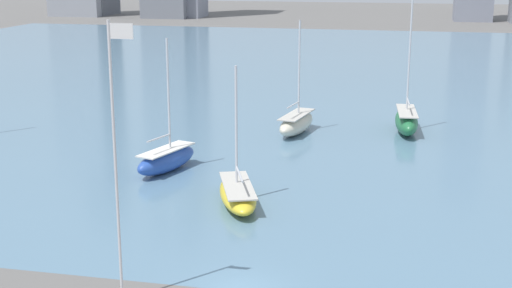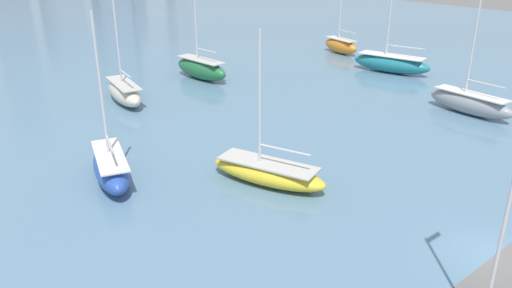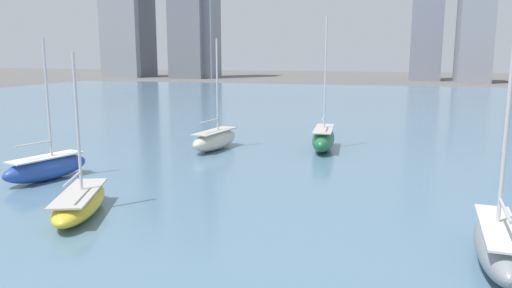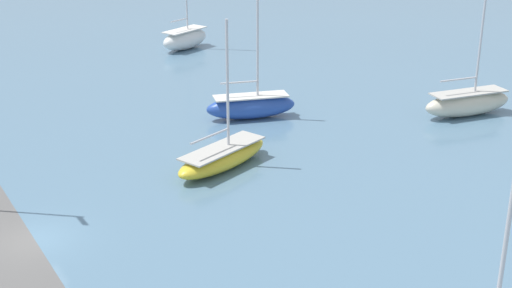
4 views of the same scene
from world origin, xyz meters
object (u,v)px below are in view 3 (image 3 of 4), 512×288
(sailboat_green, at_px, (323,138))
(sailboat_blue, at_px, (46,167))
(sailboat_gray, at_px, (498,243))
(sailboat_yellow, at_px, (80,202))
(sailboat_cream, at_px, (215,139))

(sailboat_green, bearing_deg, sailboat_blue, -141.01)
(sailboat_green, relative_size, sailboat_gray, 1.00)
(sailboat_yellow, height_order, sailboat_gray, sailboat_gray)
(sailboat_green, bearing_deg, sailboat_gray, -69.71)
(sailboat_yellow, relative_size, sailboat_cream, 0.88)
(sailboat_yellow, bearing_deg, sailboat_cream, 67.84)
(sailboat_blue, bearing_deg, sailboat_green, 60.63)
(sailboat_blue, bearing_deg, sailboat_cream, 78.62)
(sailboat_green, bearing_deg, sailboat_yellow, -119.14)
(sailboat_yellow, xyz_separation_m, sailboat_gray, (22.54, -1.11, 0.26))
(sailboat_yellow, xyz_separation_m, sailboat_blue, (-7.42, 6.51, 0.21))
(sailboat_yellow, distance_m, sailboat_gray, 22.57)
(sailboat_green, height_order, sailboat_gray, sailboat_green)
(sailboat_yellow, height_order, sailboat_blue, sailboat_blue)
(sailboat_green, bearing_deg, sailboat_cream, -169.98)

